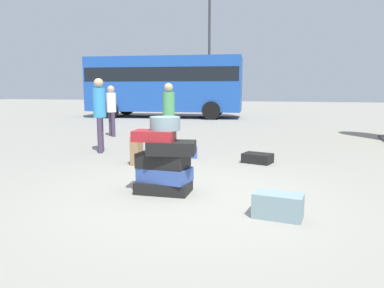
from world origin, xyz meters
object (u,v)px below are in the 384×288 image
(suitcase_tower, at_px, (164,160))
(suitcase_navy_white_trunk, at_px, (180,152))
(parked_bus, at_px, (165,83))
(suitcase_slate_foreground_far, at_px, (278,206))
(suitcase_brown_upright_blue, at_px, (137,150))
(lamp_post, at_px, (209,25))
(person_tourist_with_camera, at_px, (169,110))
(person_passerby_in_red, at_px, (111,106))
(suitcase_black_left_side, at_px, (258,158))
(person_bearded_onlooker, at_px, (99,109))

(suitcase_tower, xyz_separation_m, suitcase_navy_white_trunk, (-0.63, 2.67, -0.36))
(parked_bus, bearing_deg, suitcase_slate_foreground_far, -71.41)
(suitcase_brown_upright_blue, xyz_separation_m, lamp_post, (-1.25, 11.24, 4.31))
(person_tourist_with_camera, bearing_deg, parked_bus, -171.76)
(suitcase_slate_foreground_far, distance_m, parked_bus, 15.75)
(person_tourist_with_camera, bearing_deg, suitcase_brown_upright_blue, -11.79)
(parked_bus, bearing_deg, person_passerby_in_red, -88.43)
(suitcase_tower, bearing_deg, parked_bus, 110.46)
(parked_bus, bearing_deg, suitcase_navy_white_trunk, -74.64)
(suitcase_tower, height_order, person_tourist_with_camera, person_tourist_with_camera)
(suitcase_slate_foreground_far, bearing_deg, suitcase_tower, 166.69)
(suitcase_slate_foreground_far, height_order, suitcase_black_left_side, suitcase_slate_foreground_far)
(suitcase_black_left_side, bearing_deg, parked_bus, 134.10)
(parked_bus, height_order, lamp_post, lamp_post)
(suitcase_black_left_side, bearing_deg, suitcase_tower, -97.76)
(suitcase_slate_foreground_far, relative_size, person_passerby_in_red, 0.35)
(person_bearded_onlooker, relative_size, person_passerby_in_red, 1.09)
(suitcase_brown_upright_blue, relative_size, lamp_post, 0.08)
(suitcase_navy_white_trunk, distance_m, lamp_post, 11.37)
(lamp_post, bearing_deg, suitcase_slate_foreground_far, -73.00)
(suitcase_slate_foreground_far, height_order, suitcase_brown_upright_blue, suitcase_brown_upright_blue)
(suitcase_slate_foreground_far, relative_size, person_tourist_with_camera, 0.34)
(suitcase_brown_upright_blue, xyz_separation_m, person_tourist_with_camera, (-0.03, 2.00, 0.70))
(suitcase_brown_upright_blue, height_order, lamp_post, lamp_post)
(suitcase_navy_white_trunk, height_order, person_tourist_with_camera, person_tourist_with_camera)
(suitcase_black_left_side, distance_m, person_bearded_onlooker, 3.87)
(suitcase_slate_foreground_far, height_order, parked_bus, parked_bus)
(suitcase_brown_upright_blue, relative_size, parked_bus, 0.07)
(person_passerby_in_red, height_order, lamp_post, lamp_post)
(suitcase_brown_upright_blue, bearing_deg, suitcase_slate_foreground_far, -43.44)
(person_tourist_with_camera, xyz_separation_m, person_passerby_in_red, (-2.60, 1.82, -0.03))
(lamp_post, bearing_deg, parked_bus, 167.29)
(suitcase_tower, bearing_deg, suitcase_navy_white_trunk, 103.30)
(suitcase_tower, height_order, person_bearded_onlooker, person_bearded_onlooker)
(suitcase_slate_foreground_far, xyz_separation_m, person_passerby_in_red, (-5.53, 6.15, 0.81))
(suitcase_tower, distance_m, parked_bus, 14.51)
(lamp_post, bearing_deg, suitcase_tower, -79.12)
(suitcase_black_left_side, relative_size, person_tourist_with_camera, 0.35)
(person_passerby_in_red, relative_size, parked_bus, 0.19)
(person_bearded_onlooker, xyz_separation_m, parked_bus, (-2.38, 10.76, 0.78))
(suitcase_navy_white_trunk, bearing_deg, suitcase_brown_upright_blue, -144.22)
(lamp_post, bearing_deg, person_tourist_with_camera, -82.52)
(parked_bus, bearing_deg, suitcase_tower, -76.31)
(person_tourist_with_camera, relative_size, lamp_post, 0.23)
(parked_bus, bearing_deg, suitcase_black_left_side, -67.58)
(person_bearded_onlooker, bearing_deg, suitcase_slate_foreground_far, 28.96)
(person_bearded_onlooker, bearing_deg, person_tourist_with_camera, 100.90)
(suitcase_slate_foreground_far, xyz_separation_m, parked_bus, (-6.71, 14.15, 1.68))
(person_bearded_onlooker, relative_size, parked_bus, 0.21)
(person_passerby_in_red, bearing_deg, suitcase_tower, -15.43)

